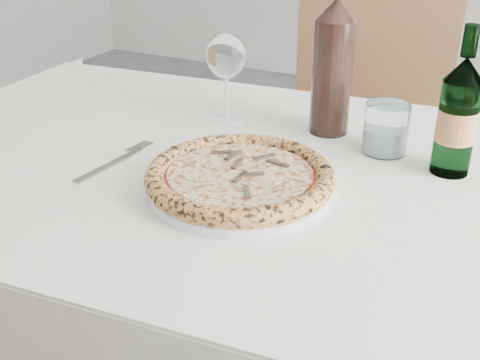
{
  "coord_description": "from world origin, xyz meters",
  "views": [
    {
      "loc": [
        0.58,
        -0.8,
        1.2
      ],
      "look_at": [
        0.19,
        -0.04,
        0.78
      ],
      "focal_mm": 45.0,
      "sensor_mm": 36.0,
      "label": 1
    }
  ],
  "objects_px": {
    "wine_bottle": "(333,66)",
    "tumbler": "(386,132)",
    "wine_glass": "(226,57)",
    "beer_bottle": "(458,117)",
    "pizza": "(240,176)",
    "plate": "(240,186)",
    "dining_table": "(265,211)",
    "chair_far": "(366,131)"
  },
  "relations": [
    {
      "from": "wine_bottle",
      "to": "tumbler",
      "type": "bearing_deg",
      "value": -21.35
    },
    {
      "from": "wine_glass",
      "to": "beer_bottle",
      "type": "distance_m",
      "value": 0.46
    },
    {
      "from": "pizza",
      "to": "plate",
      "type": "bearing_deg",
      "value": 18.31
    },
    {
      "from": "beer_bottle",
      "to": "wine_bottle",
      "type": "xyz_separation_m",
      "value": [
        -0.24,
        0.08,
        0.03
      ]
    },
    {
      "from": "dining_table",
      "to": "wine_bottle",
      "type": "xyz_separation_m",
      "value": [
        0.04,
        0.21,
        0.22
      ]
    },
    {
      "from": "pizza",
      "to": "beer_bottle",
      "type": "distance_m",
      "value": 0.37
    },
    {
      "from": "tumbler",
      "to": "chair_far",
      "type": "bearing_deg",
      "value": 107.27
    },
    {
      "from": "wine_glass",
      "to": "dining_table",
      "type": "bearing_deg",
      "value": -45.86
    },
    {
      "from": "tumbler",
      "to": "pizza",
      "type": "bearing_deg",
      "value": -121.92
    },
    {
      "from": "dining_table",
      "to": "plate",
      "type": "bearing_deg",
      "value": -90.0
    },
    {
      "from": "dining_table",
      "to": "tumbler",
      "type": "xyz_separation_m",
      "value": [
        0.16,
        0.16,
        0.12
      ]
    },
    {
      "from": "plate",
      "to": "pizza",
      "type": "xyz_separation_m",
      "value": [
        -0.0,
        -0.0,
        0.02
      ]
    },
    {
      "from": "dining_table",
      "to": "tumbler",
      "type": "relative_size",
      "value": 17.2
    },
    {
      "from": "chair_far",
      "to": "tumbler",
      "type": "bearing_deg",
      "value": -72.73
    },
    {
      "from": "plate",
      "to": "tumbler",
      "type": "height_order",
      "value": "tumbler"
    },
    {
      "from": "plate",
      "to": "beer_bottle",
      "type": "relative_size",
      "value": 1.19
    },
    {
      "from": "wine_glass",
      "to": "beer_bottle",
      "type": "xyz_separation_m",
      "value": [
        0.46,
        -0.05,
        -0.03
      ]
    },
    {
      "from": "plate",
      "to": "tumbler",
      "type": "xyz_separation_m",
      "value": [
        0.16,
        0.26,
        0.03
      ]
    },
    {
      "from": "chair_far",
      "to": "wine_bottle",
      "type": "height_order",
      "value": "wine_bottle"
    },
    {
      "from": "pizza",
      "to": "wine_glass",
      "type": "relative_size",
      "value": 1.65
    },
    {
      "from": "tumbler",
      "to": "wine_bottle",
      "type": "xyz_separation_m",
      "value": [
        -0.12,
        0.05,
        0.09
      ]
    },
    {
      "from": "tumbler",
      "to": "beer_bottle",
      "type": "height_order",
      "value": "beer_bottle"
    },
    {
      "from": "plate",
      "to": "chair_far",
      "type": "bearing_deg",
      "value": 92.39
    },
    {
      "from": "plate",
      "to": "wine_glass",
      "type": "bearing_deg",
      "value": 121.87
    },
    {
      "from": "wine_glass",
      "to": "wine_bottle",
      "type": "distance_m",
      "value": 0.21
    },
    {
      "from": "dining_table",
      "to": "tumbler",
      "type": "distance_m",
      "value": 0.26
    },
    {
      "from": "dining_table",
      "to": "wine_glass",
      "type": "distance_m",
      "value": 0.33
    },
    {
      "from": "pizza",
      "to": "chair_far",
      "type": "bearing_deg",
      "value": 92.39
    },
    {
      "from": "wine_glass",
      "to": "tumbler",
      "type": "relative_size",
      "value": 2.02
    },
    {
      "from": "pizza",
      "to": "beer_bottle",
      "type": "height_order",
      "value": "beer_bottle"
    },
    {
      "from": "chair_far",
      "to": "wine_bottle",
      "type": "relative_size",
      "value": 2.99
    },
    {
      "from": "plate",
      "to": "wine_bottle",
      "type": "distance_m",
      "value": 0.33
    },
    {
      "from": "chair_far",
      "to": "plate",
      "type": "bearing_deg",
      "value": -87.61
    },
    {
      "from": "chair_far",
      "to": "tumbler",
      "type": "xyz_separation_m",
      "value": [
        0.2,
        -0.64,
        0.26
      ]
    },
    {
      "from": "pizza",
      "to": "wine_glass",
      "type": "xyz_separation_m",
      "value": [
        -0.17,
        0.28,
        0.1
      ]
    },
    {
      "from": "plate",
      "to": "wine_bottle",
      "type": "height_order",
      "value": "wine_bottle"
    },
    {
      "from": "wine_glass",
      "to": "beer_bottle",
      "type": "height_order",
      "value": "beer_bottle"
    },
    {
      "from": "beer_bottle",
      "to": "pizza",
      "type": "bearing_deg",
      "value": -141.45
    },
    {
      "from": "pizza",
      "to": "tumbler",
      "type": "height_order",
      "value": "tumbler"
    },
    {
      "from": "pizza",
      "to": "wine_glass",
      "type": "distance_m",
      "value": 0.34
    },
    {
      "from": "pizza",
      "to": "beer_bottle",
      "type": "xyz_separation_m",
      "value": [
        0.28,
        0.23,
        0.07
      ]
    },
    {
      "from": "dining_table",
      "to": "beer_bottle",
      "type": "xyz_separation_m",
      "value": [
        0.28,
        0.13,
        0.19
      ]
    }
  ]
}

